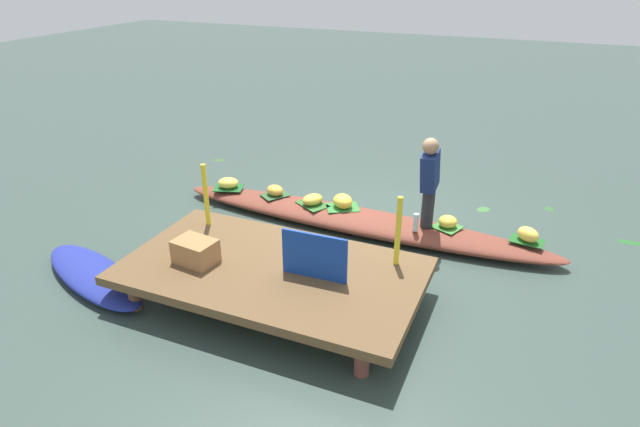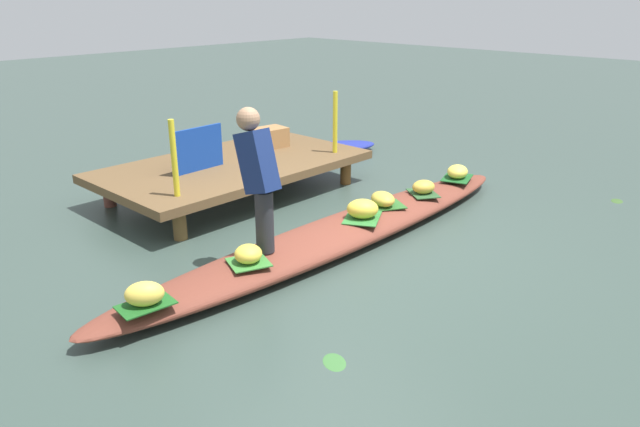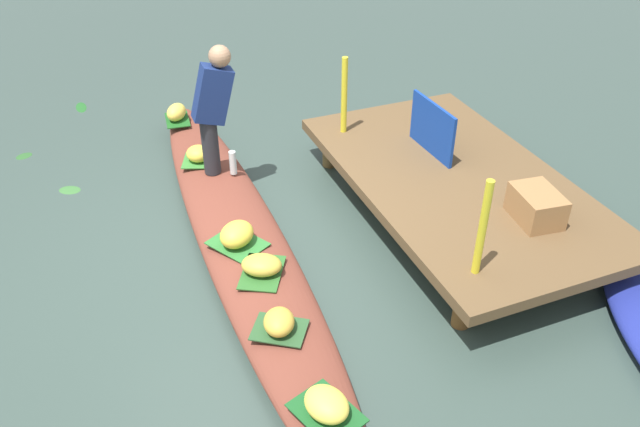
{
  "view_description": "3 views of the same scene",
  "coord_description": "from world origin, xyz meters",
  "views": [
    {
      "loc": [
        -2.17,
        6.34,
        3.44
      ],
      "look_at": [
        0.26,
        0.68,
        0.48
      ],
      "focal_mm": 30.32,
      "sensor_mm": 36.0,
      "label": 1
    },
    {
      "loc": [
        -4.1,
        -3.6,
        2.37
      ],
      "look_at": [
        -0.08,
        0.2,
        0.3
      ],
      "focal_mm": 33.32,
      "sensor_mm": 36.0,
      "label": 2
    },
    {
      "loc": [
        4.46,
        -1.06,
        3.49
      ],
      "look_at": [
        0.21,
        0.67,
        0.32
      ],
      "focal_mm": 36.57,
      "sensor_mm": 36.0,
      "label": 3
    }
  ],
  "objects": [
    {
      "name": "canal_water",
      "position": [
        0.0,
        0.0,
        0.0
      ],
      "size": [
        40.0,
        40.0,
        0.0
      ],
      "primitive_type": "plane",
      "color": "#364740",
      "rests_on": "ground"
    },
    {
      "name": "dock_platform",
      "position": [
        0.26,
        1.99,
        0.36
      ],
      "size": [
        3.2,
        1.8,
        0.42
      ],
      "color": "brown",
      "rests_on": "ground"
    },
    {
      "name": "vendor_boat",
      "position": [
        0.0,
        0.0,
        0.12
      ],
      "size": [
        5.5,
        0.85,
        0.23
      ],
      "primitive_type": "ellipsoid",
      "rotation": [
        0.0,
        0.0,
        -0.02
      ],
      "color": "brown",
      "rests_on": "ground"
    },
    {
      "name": "moored_boat",
      "position": [
        2.33,
        2.5,
        0.09
      ],
      "size": [
        2.02,
        1.25,
        0.18
      ],
      "primitive_type": "ellipsoid",
      "rotation": [
        0.0,
        0.0,
        -0.36
      ],
      "color": "navy",
      "rests_on": "ground"
    },
    {
      "name": "leaf_mat_0",
      "position": [
        1.31,
        -0.09,
        0.24
      ],
      "size": [
        0.44,
        0.47,
        0.01
      ],
      "primitive_type": "cube",
      "rotation": [
        0.0,
        0.0,
        0.97
      ],
      "color": "#2A522B",
      "rests_on": "vendor_boat"
    },
    {
      "name": "banana_bunch_0",
      "position": [
        1.31,
        -0.09,
        0.31
      ],
      "size": [
        0.33,
        0.3,
        0.15
      ],
      "primitive_type": "ellipsoid",
      "rotation": [
        0.0,
        0.0,
        2.78
      ],
      "color": "gold",
      "rests_on": "vendor_boat"
    },
    {
      "name": "leaf_mat_1",
      "position": [
        2.09,
        -0.05,
        0.24
      ],
      "size": [
        0.51,
        0.44,
        0.01
      ],
      "primitive_type": "cube",
      "rotation": [
        0.0,
        0.0,
        0.33
      ],
      "color": "#1A5624",
      "rests_on": "vendor_boat"
    },
    {
      "name": "banana_bunch_1",
      "position": [
        2.09,
        -0.05,
        0.32
      ],
      "size": [
        0.37,
        0.33,
        0.16
      ],
      "primitive_type": "ellipsoid",
      "rotation": [
        0.0,
        0.0,
        3.49
      ],
      "color": "#F9DD4F",
      "rests_on": "vendor_boat"
    },
    {
      "name": "leaf_mat_2",
      "position": [
        0.67,
        -0.01,
        0.24
      ],
      "size": [
        0.54,
        0.48,
        0.01
      ],
      "primitive_type": "cube",
      "rotation": [
        0.0,
        0.0,
        2.63
      ],
      "color": "#2C6227",
      "rests_on": "vendor_boat"
    },
    {
      "name": "banana_bunch_2",
      "position": [
        0.67,
        -0.01,
        0.31
      ],
      "size": [
        0.36,
        0.39,
        0.15
      ],
      "primitive_type": "ellipsoid",
      "rotation": [
        0.0,
        0.0,
        4.23
      ],
      "color": "gold",
      "rests_on": "vendor_boat"
    },
    {
      "name": "leaf_mat_3",
      "position": [
        -2.21,
        -0.07,
        0.24
      ],
      "size": [
        0.42,
        0.29,
        0.01
      ],
      "primitive_type": "cube",
      "rotation": [
        0.0,
        0.0,
        3.03
      ],
      "color": "#1C591F",
      "rests_on": "vendor_boat"
    },
    {
      "name": "banana_bunch_3",
      "position": [
        -2.21,
        -0.07,
        0.33
      ],
      "size": [
        0.34,
        0.32,
        0.18
      ],
      "primitive_type": "ellipsoid",
      "rotation": [
        0.0,
        0.0,
        5.69
      ],
      "color": "#F9D34F",
      "rests_on": "vendor_boat"
    },
    {
      "name": "leaf_mat_4",
      "position": [
        0.24,
        -0.08,
        0.24
      ],
      "size": [
        0.55,
        0.51,
        0.01
      ],
      "primitive_type": "cube",
      "rotation": [
        0.0,
        0.0,
        0.51
      ],
      "color": "#2F7531",
      "rests_on": "vendor_boat"
    },
    {
      "name": "banana_bunch_4",
      "position": [
        0.24,
        -0.08,
        0.33
      ],
      "size": [
        0.41,
        0.41,
        0.19
      ],
      "primitive_type": "ellipsoid",
      "rotation": [
        0.0,
        0.0,
        5.48
      ],
      "color": "yellow",
      "rests_on": "vendor_boat"
    },
    {
      "name": "leaf_mat_5",
      "position": [
        -1.22,
        -0.05,
        0.24
      ],
      "size": [
        0.42,
        0.41,
        0.01
      ],
      "primitive_type": "cube",
      "rotation": [
        0.0,
        0.0,
        2.77
      ],
      "color": "#387E33",
      "rests_on": "vendor_boat"
    },
    {
      "name": "banana_bunch_5",
      "position": [
        -1.22,
        -0.05,
        0.31
      ],
      "size": [
        0.31,
        0.3,
        0.16
      ],
      "primitive_type": "ellipsoid",
      "rotation": [
        0.0,
        0.0,
        5.1
      ],
      "color": "yellow",
      "rests_on": "vendor_boat"
    },
    {
      "name": "vendor_person",
      "position": [
        -0.96,
        0.09,
        0.94
      ],
      "size": [
        0.2,
        0.41,
        1.25
      ],
      "color": "#28282D",
      "rests_on": "vendor_boat"
    },
    {
      "name": "water_bottle",
      "position": [
        -0.86,
        0.2,
        0.35
      ],
      "size": [
        0.07,
        0.07,
        0.24
      ],
      "primitive_type": "cylinder",
      "color": "silver",
      "rests_on": "vendor_boat"
    },
    {
      "name": "market_banner",
      "position": [
        -0.24,
        1.99,
        0.67
      ],
      "size": [
        0.7,
        0.06,
        0.5
      ],
      "primitive_type": "cube",
      "rotation": [
        0.0,
        0.0,
        0.04
      ],
      "color": "#143A99",
      "rests_on": "dock_platform"
    },
    {
      "name": "railing_post_west",
      "position": [
        -0.94,
        1.39,
        0.81
      ],
      "size": [
        0.06,
        0.06,
        0.79
      ],
      "primitive_type": "cylinder",
      "color": "yellow",
      "rests_on": "dock_platform"
    },
    {
      "name": "railing_post_east",
      "position": [
        1.46,
        1.39,
        0.81
      ],
      "size": [
        0.06,
        0.06,
        0.79
      ],
      "primitive_type": "cylinder",
      "color": "yellow",
      "rests_on": "dock_platform"
    },
    {
      "name": "produce_crate",
      "position": [
        1.07,
        2.21,
        0.55
      ],
      "size": [
        0.48,
        0.37,
        0.26
      ],
      "primitive_type": "cube",
      "rotation": [
        0.0,
        0.0,
        -0.12
      ],
      "color": "#9E6F42",
      "rests_on": "dock_platform"
    },
    {
      "name": "drifting_plant_0",
      "position": [
        -2.44,
        -1.72,
        0.0
      ],
      "size": [
        0.2,
        0.22,
        0.01
      ],
      "primitive_type": "ellipsoid",
      "rotation": [
        0.0,
        0.0,
        2.05
      ],
      "color": "#2C5C29",
      "rests_on": "ground"
    },
    {
      "name": "drifting_plant_1",
      "position": [
        -3.47,
        -1.03,
        0.0
      ],
      "size": [
        0.31,
        0.13,
        0.01
      ],
      "primitive_type": "ellipsoid",
      "rotation": [
        0.0,
        0.0,
        3.14
      ],
      "color": "#215E24",
      "rests_on": "ground"
    },
    {
      "name": "drifting_plant_2",
      "position": [
        -1.54,
        -1.31,
        0.0
      ],
      "size": [
        0.25,
        0.27,
        0.01
      ],
      "primitive_type": "ellipsoid",
      "rotation": [
        0.0,
        0.0,
        1.0
      ],
      "color": "#396F34",
      "rests_on": "ground"
    },
    {
      "name": "drifting_plant_3",
      "position": [
        3.26,
        -1.57,
        0.0
      ],
      "size": [
        0.22,
        0.18,
        0.01
      ],
      "primitive_type": "ellipsoid",
      "rotation": [
        0.0,
        0.0,
        0.28
      ],
      "color": "#375927",
      "rests_on": "ground"
    }
  ]
}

